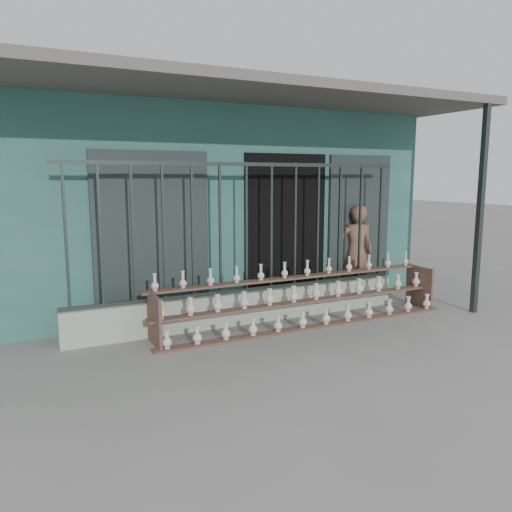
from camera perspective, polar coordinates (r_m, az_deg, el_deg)
name	(u,v)px	position (r m, az deg, el deg)	size (l,w,h in m)	color
ground	(293,350)	(6.08, 4.26, -10.69)	(60.00, 60.00, 0.00)	slate
workshop_building	(181,200)	(9.62, -8.61, 6.37)	(7.40, 6.60, 3.21)	#2E625B
parapet_wall	(247,307)	(7.11, -1.08, -5.84)	(5.00, 0.20, 0.45)	#A4B59B
security_fence	(246,228)	(6.91, -1.11, 3.21)	(5.00, 0.04, 1.80)	#283330
shelf_rack	(305,298)	(7.06, 5.67, -4.85)	(4.50, 0.68, 0.85)	brown
elderly_woman	(356,253)	(8.44, 11.36, 0.34)	(0.58, 0.38, 1.60)	brown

